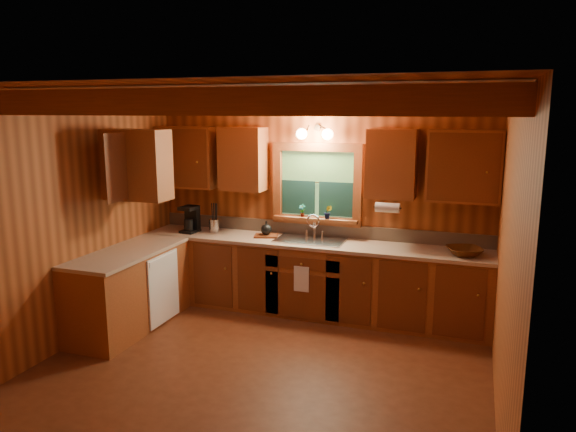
{
  "coord_description": "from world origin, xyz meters",
  "views": [
    {
      "loc": [
        1.83,
        -4.4,
        2.44
      ],
      "look_at": [
        0.0,
        0.8,
        1.35
      ],
      "focal_mm": 33.57,
      "sensor_mm": 36.0,
      "label": 1
    }
  ],
  "objects_px": {
    "sink": "(310,244)",
    "wicker_basket": "(464,251)",
    "coffee_maker": "(191,219)",
    "cutting_board": "(266,236)"
  },
  "relations": [
    {
      "from": "coffee_maker",
      "to": "cutting_board",
      "type": "height_order",
      "value": "coffee_maker"
    },
    {
      "from": "wicker_basket",
      "to": "cutting_board",
      "type": "bearing_deg",
      "value": 177.49
    },
    {
      "from": "sink",
      "to": "wicker_basket",
      "type": "bearing_deg",
      "value": -2.97
    },
    {
      "from": "sink",
      "to": "wicker_basket",
      "type": "height_order",
      "value": "sink"
    },
    {
      "from": "cutting_board",
      "to": "wicker_basket",
      "type": "height_order",
      "value": "wicker_basket"
    },
    {
      "from": "cutting_board",
      "to": "wicker_basket",
      "type": "relative_size",
      "value": 0.78
    },
    {
      "from": "cutting_board",
      "to": "wicker_basket",
      "type": "xyz_separation_m",
      "value": [
        2.33,
        -0.1,
        0.03
      ]
    },
    {
      "from": "cutting_board",
      "to": "wicker_basket",
      "type": "bearing_deg",
      "value": -18.1
    },
    {
      "from": "sink",
      "to": "coffee_maker",
      "type": "relative_size",
      "value": 2.42
    },
    {
      "from": "sink",
      "to": "wicker_basket",
      "type": "xyz_separation_m",
      "value": [
        1.76,
        -0.09,
        0.09
      ]
    }
  ]
}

